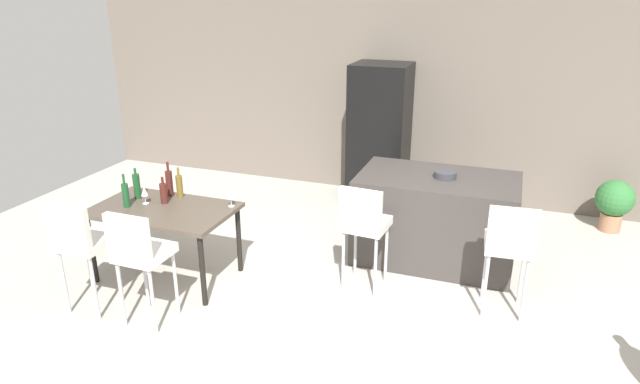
% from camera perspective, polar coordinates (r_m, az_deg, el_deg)
% --- Properties ---
extents(ground_plane, '(10.00, 10.00, 0.00)m').
position_cam_1_polar(ground_plane, '(5.08, 4.68, -11.80)').
color(ground_plane, '#ADA89E').
extents(back_wall, '(10.00, 0.12, 2.90)m').
position_cam_1_polar(back_wall, '(7.39, 11.47, 10.33)').
color(back_wall, '#665B51').
rests_on(back_wall, ground_plane).
extents(kitchen_island, '(1.61, 0.95, 0.92)m').
position_cam_1_polar(kitchen_island, '(5.81, 12.02, -2.73)').
color(kitchen_island, '#383330').
rests_on(kitchen_island, ground_plane).
extents(bar_chair_left, '(0.43, 0.43, 1.05)m').
position_cam_1_polar(bar_chair_left, '(5.04, 4.63, -3.10)').
color(bar_chair_left, silver).
rests_on(bar_chair_left, ground_plane).
extents(bar_chair_middle, '(0.43, 0.43, 1.05)m').
position_cam_1_polar(bar_chair_middle, '(4.89, 19.31, -5.00)').
color(bar_chair_middle, silver).
rests_on(bar_chair_middle, ground_plane).
extents(dining_table, '(1.35, 0.81, 0.74)m').
position_cam_1_polar(dining_table, '(5.46, -16.11, -2.30)').
color(dining_table, '#4C4238').
rests_on(dining_table, ground_plane).
extents(dining_chair_near, '(0.41, 0.41, 1.05)m').
position_cam_1_polar(dining_chair_near, '(5.10, -23.87, -4.59)').
color(dining_chair_near, silver).
rests_on(dining_chair_near, ground_plane).
extents(dining_chair_far, '(0.40, 0.40, 1.05)m').
position_cam_1_polar(dining_chair_far, '(4.72, -18.48, -5.84)').
color(dining_chair_far, silver).
rests_on(dining_chair_far, ground_plane).
extents(wine_bottle_inner, '(0.07, 0.07, 0.36)m').
position_cam_1_polar(wine_bottle_inner, '(5.69, -15.55, 0.96)').
color(wine_bottle_inner, '#471E19').
rests_on(wine_bottle_inner, dining_table).
extents(wine_bottle_near, '(0.07, 0.07, 0.27)m').
position_cam_1_polar(wine_bottle_near, '(5.51, -16.10, -0.10)').
color(wine_bottle_near, '#471E19').
rests_on(wine_bottle_near, dining_table).
extents(wine_bottle_far, '(0.07, 0.07, 0.31)m').
position_cam_1_polar(wine_bottle_far, '(5.72, -18.66, 0.63)').
color(wine_bottle_far, '#194723').
rests_on(wine_bottle_far, dining_table).
extents(wine_bottle_middle, '(0.07, 0.07, 0.33)m').
position_cam_1_polar(wine_bottle_middle, '(5.52, -19.74, -0.27)').
color(wine_bottle_middle, '#194723').
rests_on(wine_bottle_middle, dining_table).
extents(wine_bottle_left, '(0.07, 0.07, 0.31)m').
position_cam_1_polar(wine_bottle_left, '(5.64, -14.55, 0.66)').
color(wine_bottle_left, brown).
rests_on(wine_bottle_left, dining_table).
extents(wine_glass_right, '(0.07, 0.07, 0.17)m').
position_cam_1_polar(wine_glass_right, '(5.54, -17.97, 0.03)').
color(wine_glass_right, silver).
rests_on(wine_glass_right, dining_table).
extents(wine_glass_end, '(0.07, 0.07, 0.17)m').
position_cam_1_polar(wine_glass_end, '(5.28, -9.37, -0.24)').
color(wine_glass_end, silver).
rests_on(wine_glass_end, dining_table).
extents(refrigerator, '(0.72, 0.68, 1.84)m').
position_cam_1_polar(refrigerator, '(7.18, 6.27, 5.99)').
color(refrigerator, black).
rests_on(refrigerator, ground_plane).
extents(fruit_bowl, '(0.23, 0.23, 0.07)m').
position_cam_1_polar(fruit_bowl, '(5.62, 13.02, 1.80)').
color(fruit_bowl, '#333338').
rests_on(fruit_bowl, kitchen_island).
extents(potted_plant, '(0.43, 0.43, 0.63)m').
position_cam_1_polar(potted_plant, '(7.25, 28.52, -0.87)').
color(potted_plant, '#996B4C').
rests_on(potted_plant, ground_plane).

